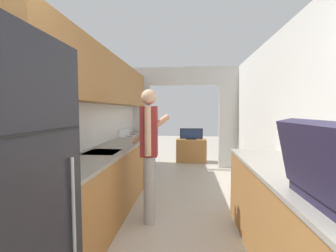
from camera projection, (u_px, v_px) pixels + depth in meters
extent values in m
cube|color=silver|center=(63.00, 126.00, 2.60)|extent=(0.06, 7.45, 2.50)
cube|color=#9E6B38|center=(109.00, 81.00, 3.54)|extent=(0.32, 4.00, 0.73)
cube|color=silver|center=(306.00, 127.00, 2.36)|extent=(0.06, 7.45, 2.50)
cube|color=silver|center=(138.00, 126.00, 5.74)|extent=(0.65, 0.06, 2.05)
cube|color=silver|center=(232.00, 127.00, 5.52)|extent=(0.65, 0.06, 2.05)
cube|color=silver|center=(184.00, 76.00, 5.54)|extent=(3.02, 0.06, 0.45)
cube|color=#9E6B38|center=(106.00, 183.00, 3.08)|extent=(0.60, 2.90, 0.85)
cube|color=gray|center=(106.00, 151.00, 3.04)|extent=(0.62, 2.91, 0.03)
cube|color=#9E6B38|center=(142.00, 152.00, 5.43)|extent=(0.60, 0.37, 0.85)
cube|color=gray|center=(142.00, 134.00, 5.40)|extent=(0.62, 0.38, 0.03)
cube|color=#9EA3A8|center=(102.00, 152.00, 2.92)|extent=(0.42, 0.44, 0.00)
cube|color=#9E6B38|center=(291.00, 225.00, 1.96)|extent=(0.60, 2.37, 0.85)
cube|color=gray|center=(293.00, 175.00, 1.93)|extent=(0.62, 2.40, 0.03)
cube|color=black|center=(43.00, 132.00, 1.14)|extent=(0.01, 0.75, 0.01)
cylinder|color=#99999E|center=(74.00, 214.00, 1.42)|extent=(0.02, 0.02, 0.73)
cube|color=white|center=(137.00, 156.00, 4.88)|extent=(0.62, 0.73, 0.89)
cube|color=black|center=(151.00, 156.00, 4.85)|extent=(0.01, 0.50, 0.27)
cylinder|color=#B7B7BC|center=(152.00, 146.00, 4.83)|extent=(0.02, 0.59, 0.02)
cube|color=white|center=(124.00, 132.00, 4.87)|extent=(0.04, 0.73, 0.14)
cylinder|color=#232328|center=(141.00, 136.00, 4.68)|extent=(0.16, 0.16, 0.01)
cylinder|color=#232328|center=(144.00, 135.00, 5.00)|extent=(0.16, 0.16, 0.01)
cylinder|color=#232328|center=(129.00, 136.00, 4.70)|extent=(0.16, 0.16, 0.01)
cylinder|color=#232328|center=(133.00, 135.00, 5.02)|extent=(0.16, 0.16, 0.01)
cylinder|color=#9E9E9E|center=(149.00, 191.00, 2.81)|extent=(0.14, 0.14, 0.84)
cylinder|color=#9E9E9E|center=(150.00, 186.00, 2.98)|extent=(0.14, 0.14, 0.84)
cube|color=maroon|center=(149.00, 131.00, 2.85)|extent=(0.22, 0.22, 0.63)
cylinder|color=#DBAD89|center=(148.00, 131.00, 2.70)|extent=(0.09, 0.09, 0.60)
cylinder|color=#DBAD89|center=(150.00, 129.00, 2.99)|extent=(0.54, 0.12, 0.41)
sphere|color=#DBAD89|center=(149.00, 97.00, 2.82)|extent=(0.19, 0.19, 0.19)
cube|color=#231E38|center=(316.00, 158.00, 1.22)|extent=(0.19, 0.65, 0.42)
cube|color=#2D2D33|center=(320.00, 154.00, 1.54)|extent=(0.24, 0.02, 0.10)
cube|color=#9E6B38|center=(191.00, 150.00, 6.24)|extent=(0.82, 0.42, 0.63)
cube|color=black|center=(191.00, 139.00, 6.18)|extent=(0.27, 0.16, 0.02)
cube|color=black|center=(191.00, 134.00, 6.17)|extent=(0.62, 0.04, 0.29)
cube|color=navy|center=(191.00, 134.00, 6.15)|extent=(0.57, 0.01, 0.25)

